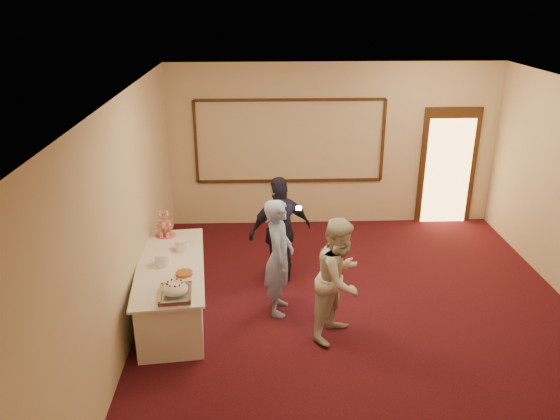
# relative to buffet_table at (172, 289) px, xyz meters

# --- Properties ---
(floor) EXTENTS (7.00, 7.00, 0.00)m
(floor) POSITION_rel_buffet_table_xyz_m (2.56, -0.33, -0.39)
(floor) COLOR black
(floor) RESTS_ON ground
(room_walls) EXTENTS (6.04, 7.04, 3.02)m
(room_walls) POSITION_rel_buffet_table_xyz_m (2.56, -0.33, 1.64)
(room_walls) COLOR beige
(room_walls) RESTS_ON floor
(wall_molding) EXTENTS (3.45, 0.04, 1.55)m
(wall_molding) POSITION_rel_buffet_table_xyz_m (1.76, 3.14, 1.21)
(wall_molding) COLOR black
(wall_molding) RESTS_ON room_walls
(doorway) EXTENTS (1.05, 0.07, 2.20)m
(doorway) POSITION_rel_buffet_table_xyz_m (4.71, 3.12, 0.69)
(doorway) COLOR black
(doorway) RESTS_ON floor
(buffet_table) EXTENTS (1.11, 2.33, 0.77)m
(buffet_table) POSITION_rel_buffet_table_xyz_m (0.00, 0.00, 0.00)
(buffet_table) COLOR white
(buffet_table) RESTS_ON floor
(pavlova_tray) EXTENTS (0.41, 0.54, 0.19)m
(pavlova_tray) POSITION_rel_buffet_table_xyz_m (0.19, -0.85, 0.46)
(pavlova_tray) COLOR silver
(pavlova_tray) RESTS_ON buffet_table
(cupcake_stand) EXTENTS (0.29, 0.29, 0.43)m
(cupcake_stand) POSITION_rel_buffet_table_xyz_m (-0.20, 0.92, 0.54)
(cupcake_stand) COLOR #DC4F61
(cupcake_stand) RESTS_ON buffet_table
(plate_stack_a) EXTENTS (0.20, 0.20, 0.17)m
(plate_stack_a) POSITION_rel_buffet_table_xyz_m (-0.09, -0.03, 0.47)
(plate_stack_a) COLOR white
(plate_stack_a) RESTS_ON buffet_table
(plate_stack_b) EXTENTS (0.20, 0.20, 0.16)m
(plate_stack_b) POSITION_rel_buffet_table_xyz_m (0.11, 0.40, 0.46)
(plate_stack_b) COLOR white
(plate_stack_b) RESTS_ON buffet_table
(tart) EXTENTS (0.25, 0.25, 0.05)m
(tart) POSITION_rel_buffet_table_xyz_m (0.23, -0.33, 0.41)
(tart) COLOR white
(tart) RESTS_ON buffet_table
(man) EXTENTS (0.46, 0.64, 1.64)m
(man) POSITION_rel_buffet_table_xyz_m (1.44, 0.05, 0.43)
(man) COLOR #8AA3DA
(man) RESTS_ON floor
(woman) EXTENTS (0.95, 0.99, 1.61)m
(woman) POSITION_rel_buffet_table_xyz_m (2.17, -0.55, 0.42)
(woman) COLOR beige
(woman) RESTS_ON floor
(guest) EXTENTS (1.06, 0.74, 1.67)m
(guest) POSITION_rel_buffet_table_xyz_m (1.49, 0.89, 0.45)
(guest) COLOR black
(guest) RESTS_ON floor
(camera_flash) EXTENTS (0.07, 0.05, 0.05)m
(camera_flash) POSITION_rel_buffet_table_xyz_m (1.74, 0.61, 0.91)
(camera_flash) COLOR white
(camera_flash) RESTS_ON guest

